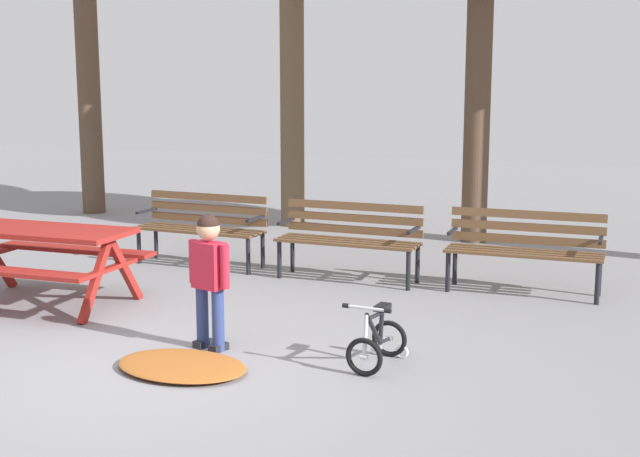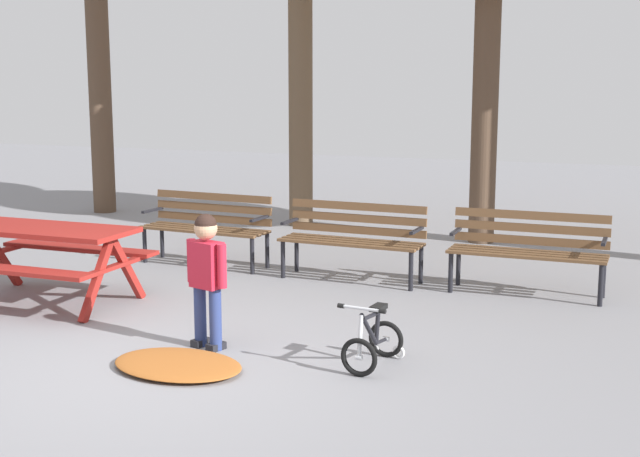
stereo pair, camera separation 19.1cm
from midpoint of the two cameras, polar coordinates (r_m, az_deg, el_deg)
name	(u,v)px [view 1 (the left image)]	position (r m, az deg, el deg)	size (l,w,h in m)	color
ground	(142,369)	(6.90, -12.49, -9.07)	(36.00, 36.00, 0.00)	gray
picnic_table	(41,246)	(8.93, -18.57, -1.08)	(1.82, 1.37, 0.79)	maroon
park_bench_far_left	(203,223)	(10.40, -8.30, 0.37)	(1.62, 0.54, 0.85)	brown
park_bench_left	(350,234)	(9.54, 1.43, -0.38)	(1.61, 0.50, 0.85)	brown
park_bench_right	(525,245)	(9.18, 12.84, -1.04)	(1.60, 0.46, 0.85)	brown
child_standing	(209,270)	(7.11, -8.12, -2.73)	(0.42, 0.23, 1.13)	navy
kids_bicycle	(377,341)	(6.76, 3.01, -7.46)	(0.40, 0.58, 0.54)	black
leaf_pile	(182,365)	(6.81, -9.95, -8.93)	(1.07, 0.75, 0.07)	#9E5623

